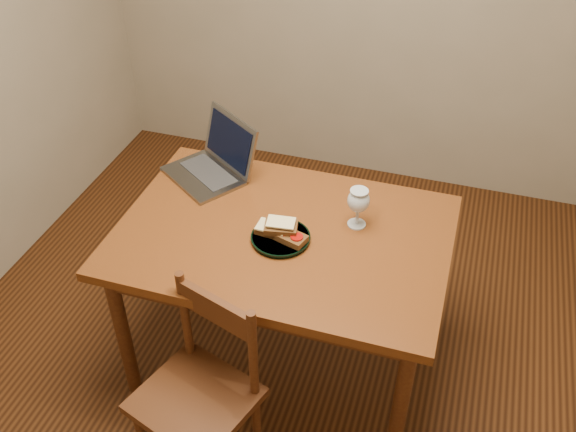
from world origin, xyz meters
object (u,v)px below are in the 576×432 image
(table, at_px, (283,249))
(milk_glass, at_px, (358,208))
(chair, at_px, (198,387))
(laptop, at_px, (216,160))
(plate, at_px, (281,238))

(table, xyz_separation_m, milk_glass, (0.27, 0.13, 0.17))
(chair, xyz_separation_m, laptop, (-0.28, 0.90, 0.35))
(chair, bearing_deg, milk_glass, 79.21)
(chair, distance_m, plate, 0.63)
(table, bearing_deg, plate, -82.43)
(laptop, bearing_deg, chair, -38.42)
(table, bearing_deg, milk_glass, 26.58)
(table, distance_m, milk_glass, 0.34)
(chair, distance_m, laptop, 1.00)
(plate, distance_m, milk_glass, 0.33)
(chair, relative_size, plate, 2.10)
(milk_glass, distance_m, laptop, 0.70)
(chair, bearing_deg, laptop, 125.36)
(table, xyz_separation_m, laptop, (-0.41, 0.31, 0.15))
(table, distance_m, laptop, 0.53)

